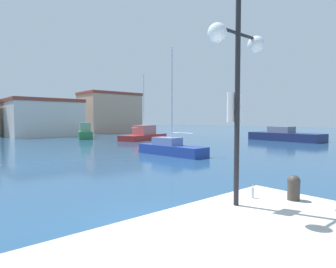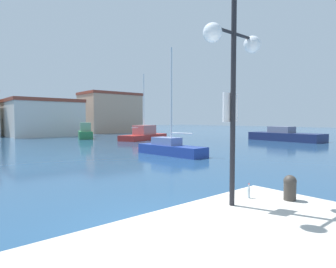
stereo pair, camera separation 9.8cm
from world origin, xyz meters
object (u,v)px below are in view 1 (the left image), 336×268
at_px(lamppost, 238,58).
at_px(mooring_bollard, 294,187).
at_px(bottle, 252,192).
at_px(sailboat_red_behind_lamppost, 144,134).
at_px(motorboat_navy_distant_east, 285,136).
at_px(sailboat_blue_center_channel, 171,148).
at_px(motorboat_green_far_right, 85,133).

height_order(lamppost, mooring_bollard, lamppost).
bearing_deg(bottle, mooring_bollard, -51.59).
xyz_separation_m(bottle, sailboat_red_behind_lamppost, (15.86, 26.05, -0.33)).
bearing_deg(motorboat_navy_distant_east, lamppost, -154.41).
relative_size(sailboat_blue_center_channel, motorboat_green_far_right, 1.39).
xyz_separation_m(mooring_bollard, motorboat_green_far_right, (10.66, 33.83, -0.40)).
distance_m(sailboat_blue_center_channel, sailboat_red_behind_lamppost, 16.00).
distance_m(bottle, motorboat_green_far_right, 35.01).
distance_m(lamppost, sailboat_red_behind_lamppost, 31.07).
bearing_deg(lamppost, mooring_bollard, -25.08).
bearing_deg(sailboat_red_behind_lamppost, motorboat_green_far_right, 123.30).
bearing_deg(sailboat_blue_center_channel, bottle, -124.21).
bearing_deg(sailboat_blue_center_channel, motorboat_green_far_right, 81.94).
bearing_deg(sailboat_red_behind_lamppost, motorboat_navy_distant_east, -46.85).
distance_m(bottle, sailboat_red_behind_lamppost, 30.49).
height_order(motorboat_green_far_right, sailboat_red_behind_lamppost, sailboat_red_behind_lamppost).
height_order(bottle, mooring_bollard, mooring_bollard).
distance_m(lamppost, motorboat_green_far_right, 35.44).
relative_size(motorboat_green_far_right, motorboat_navy_distant_east, 0.62).
xyz_separation_m(bottle, mooring_bollard, (0.51, -0.64, 0.16)).
height_order(sailboat_blue_center_channel, motorboat_green_far_right, sailboat_blue_center_channel).
relative_size(lamppost, bottle, 14.17).
xyz_separation_m(mooring_bollard, sailboat_blue_center_channel, (7.66, 12.66, -0.64)).
bearing_deg(lamppost, bottle, 6.56).
xyz_separation_m(bottle, sailboat_blue_center_channel, (8.17, 12.02, -0.48)).
distance_m(motorboat_green_far_right, motorboat_navy_distant_east, 25.67).
height_order(sailboat_blue_center_channel, motorboat_navy_distant_east, sailboat_blue_center_channel).
bearing_deg(motorboat_green_far_right, mooring_bollard, -107.49).
height_order(lamppost, sailboat_red_behind_lamppost, sailboat_red_behind_lamppost).
height_order(bottle, sailboat_blue_center_channel, sailboat_blue_center_channel).
distance_m(sailboat_red_behind_lamppost, motorboat_navy_distant_east, 17.22).
bearing_deg(sailboat_red_behind_lamppost, lamppost, -122.35).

